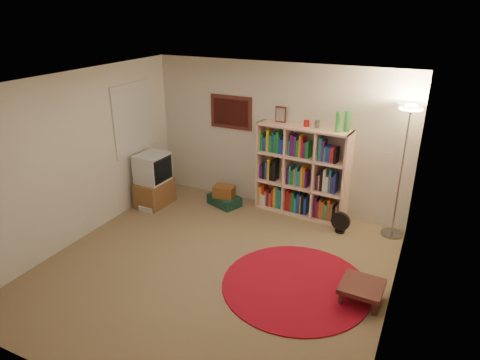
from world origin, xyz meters
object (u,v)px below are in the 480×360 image
object	(u,v)px
bookshelf	(301,172)
tv_stand	(154,181)
side_table	(362,287)
floor_lamp	(408,128)
floor_fan	(340,222)
suitcase	(224,200)

from	to	relation	value
bookshelf	tv_stand	xyz separation A→B (m)	(-2.43, -0.82, -0.29)
tv_stand	side_table	xyz separation A→B (m)	(3.86, -1.14, -0.27)
floor_lamp	floor_fan	bearing A→B (deg)	-160.34
bookshelf	side_table	bearing A→B (deg)	-49.35
floor_fan	side_table	world-z (taller)	floor_fan
floor_fan	floor_lamp	bearing A→B (deg)	24.93
floor_fan	side_table	xyz separation A→B (m)	(0.63, -1.56, 0.02)
floor_lamp	side_table	xyz separation A→B (m)	(-0.13, -1.83, -1.53)
floor_fan	side_table	distance (m)	1.68
floor_lamp	floor_fan	distance (m)	1.74
tv_stand	suitcase	world-z (taller)	tv_stand
tv_stand	suitcase	bearing A→B (deg)	27.11
floor_lamp	suitcase	distance (m)	3.30
tv_stand	side_table	size ratio (longest dim) A/B	1.84
floor_fan	suitcase	distance (m)	2.11
floor_fan	bookshelf	bearing A→B (deg)	158.98
floor_lamp	bookshelf	bearing A→B (deg)	175.31
floor_lamp	side_table	distance (m)	2.38
tv_stand	floor_fan	bearing A→B (deg)	10.01
suitcase	side_table	world-z (taller)	side_table
bookshelf	floor_fan	distance (m)	1.07
bookshelf	tv_stand	bearing A→B (deg)	-156.97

